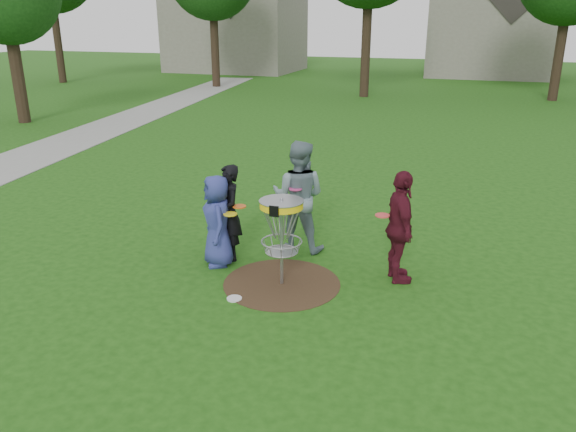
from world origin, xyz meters
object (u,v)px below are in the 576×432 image
(player_black, at_px, (229,213))
(player_maroon, at_px, (400,227))
(player_grey, at_px, (298,196))
(player_blue, at_px, (217,221))
(disc_golf_basket, at_px, (282,221))

(player_black, bearing_deg, player_maroon, 54.56)
(player_grey, distance_m, player_maroon, 1.96)
(player_blue, relative_size, player_grey, 0.78)
(player_blue, xyz_separation_m, player_black, (0.09, 0.27, 0.05))
(disc_golf_basket, bearing_deg, player_maroon, 22.59)
(player_black, height_order, player_maroon, player_maroon)
(player_black, distance_m, player_grey, 1.23)
(player_black, height_order, disc_golf_basket, player_black)
(player_blue, bearing_deg, player_black, 127.64)
(player_blue, distance_m, player_grey, 1.48)
(player_black, distance_m, player_maroon, 2.79)
(player_black, bearing_deg, player_blue, -54.68)
(player_blue, relative_size, disc_golf_basket, 1.10)
(player_blue, xyz_separation_m, disc_golf_basket, (1.22, -0.37, 0.26))
(player_grey, xyz_separation_m, player_maroon, (1.83, -0.71, -0.09))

